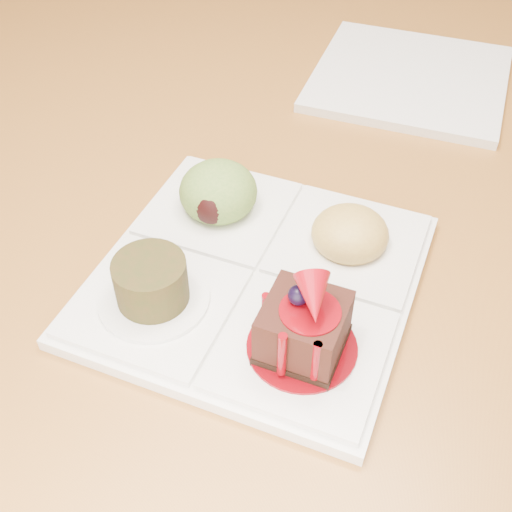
# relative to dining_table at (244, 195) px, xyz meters

# --- Properties ---
(ground) EXTENTS (6.00, 6.00, 0.00)m
(ground) POSITION_rel_dining_table_xyz_m (0.00, 0.00, -0.68)
(ground) COLOR #503116
(dining_table) EXTENTS (1.00, 1.80, 0.75)m
(dining_table) POSITION_rel_dining_table_xyz_m (0.00, 0.00, 0.00)
(dining_table) COLOR olive
(dining_table) RESTS_ON ground
(sampler_plate) EXTENTS (0.32, 0.32, 0.11)m
(sampler_plate) POSITION_rel_dining_table_xyz_m (0.06, -0.20, 0.09)
(sampler_plate) COLOR white
(sampler_plate) RESTS_ON dining_table
(second_plate) EXTENTS (0.27, 0.27, 0.01)m
(second_plate) POSITION_rel_dining_table_xyz_m (0.18, 0.20, 0.07)
(second_plate) COLOR white
(second_plate) RESTS_ON dining_table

